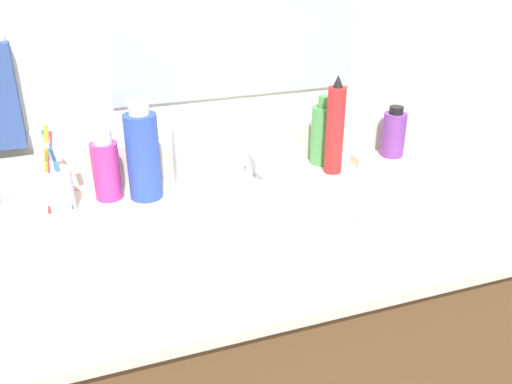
% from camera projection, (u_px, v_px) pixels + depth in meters
% --- Properties ---
extents(vanity_cabinet, '(1.05, 0.56, 0.79)m').
position_uv_depth(vanity_cabinet, '(245.00, 381.00, 1.27)').
color(vanity_cabinet, brown).
rests_on(vanity_cabinet, ground_plane).
extents(countertop, '(1.09, 0.61, 0.02)m').
position_uv_depth(countertop, '(244.00, 230.00, 1.09)').
color(countertop, beige).
rests_on(countertop, vanity_cabinet).
extents(backsplash, '(1.09, 0.02, 0.09)m').
position_uv_depth(backsplash, '(205.00, 154.00, 1.32)').
color(backsplash, beige).
rests_on(backsplash, countertop).
extents(back_wall, '(2.19, 0.04, 1.30)m').
position_uv_depth(back_wall, '(202.00, 217.00, 1.46)').
color(back_wall, white).
rests_on(back_wall, ground_plane).
extents(sink_basin, '(0.36, 0.36, 0.11)m').
position_uv_depth(sink_basin, '(283.00, 230.00, 1.13)').
color(sink_basin, white).
rests_on(sink_basin, countertop).
extents(faucet, '(0.16, 0.10, 0.08)m').
position_uv_depth(faucet, '(252.00, 169.00, 1.27)').
color(faucet, silver).
rests_on(faucet, countertop).
extents(bottle_cream_purple, '(0.06, 0.06, 0.13)m').
position_uv_depth(bottle_cream_purple, '(394.00, 133.00, 1.40)').
color(bottle_cream_purple, '#7A3899').
rests_on(bottle_cream_purple, countertop).
extents(bottle_toner_green, '(0.05, 0.05, 0.17)m').
position_uv_depth(bottle_toner_green, '(322.00, 134.00, 1.35)').
color(bottle_toner_green, '#4C9E4C').
rests_on(bottle_toner_green, countertop).
extents(bottle_lotion_white, '(0.06, 0.06, 0.16)m').
position_uv_depth(bottle_lotion_white, '(185.00, 155.00, 1.24)').
color(bottle_lotion_white, white).
rests_on(bottle_lotion_white, countertop).
extents(bottle_soap_pink, '(0.06, 0.06, 0.16)m').
position_uv_depth(bottle_soap_pink, '(106.00, 167.00, 1.17)').
color(bottle_soap_pink, '#D8338C').
rests_on(bottle_soap_pink, countertop).
extents(bottle_spray_red, '(0.04, 0.04, 0.24)m').
position_uv_depth(bottle_spray_red, '(335.00, 129.00, 1.29)').
color(bottle_spray_red, red).
rests_on(bottle_spray_red, countertop).
extents(bottle_shampoo_blue, '(0.07, 0.07, 0.22)m').
position_uv_depth(bottle_shampoo_blue, '(143.00, 154.00, 1.17)').
color(bottle_shampoo_blue, '#2D4CB2').
rests_on(bottle_shampoo_blue, countertop).
extents(cup_white_ceramic, '(0.07, 0.08, 0.19)m').
position_uv_depth(cup_white_ceramic, '(56.00, 189.00, 1.12)').
color(cup_white_ceramic, white).
rests_on(cup_white_ceramic, countertop).
extents(soap_bar, '(0.06, 0.04, 0.02)m').
position_uv_depth(soap_bar, '(366.00, 160.00, 1.37)').
color(soap_bar, white).
rests_on(soap_bar, countertop).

